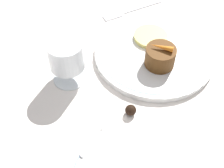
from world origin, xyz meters
The scene contains 10 objects.
ground_plane centered at (0.00, 0.00, 0.00)m, with size 3.00×3.00×0.00m, color white.
dinner_plate centered at (0.03, -0.02, 0.01)m, with size 0.27×0.27×0.01m.
coffee_cup centered at (-0.22, 0.15, 0.04)m, with size 0.11×0.09×0.06m.
spoon centered at (-0.19, 0.15, 0.01)m, with size 0.02×0.12×0.00m.
wine_glass centered at (0.01, 0.18, 0.06)m, with size 0.07×0.07×0.10m.
fork centered at (0.20, 0.00, 0.00)m, with size 0.05×0.17×0.01m.
dessert_cake centered at (-0.01, -0.01, 0.04)m, with size 0.07×0.07×0.04m.
carrot_garnish centered at (-0.01, -0.01, 0.06)m, with size 0.04×0.05×0.01m.
pineapple_slice centered at (0.07, -0.02, 0.02)m, with size 0.08×0.08×0.01m.
chocolate_truffle centered at (-0.11, 0.08, 0.01)m, with size 0.02×0.02×0.02m.
Camera 1 is at (-0.44, 0.21, 0.51)m, focal length 50.00 mm.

